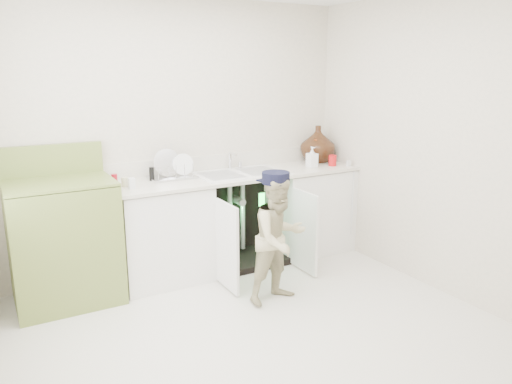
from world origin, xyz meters
The scene contains 5 objects.
ground centered at (0.00, 0.00, 0.00)m, with size 3.50×3.50×0.00m, color beige.
room_shell centered at (0.00, 0.00, 1.25)m, with size 6.00×5.50×1.26m.
counter_run centered at (0.60, 1.21, 0.49)m, with size 2.44×1.02×1.28m.
avocado_stove centered at (-1.08, 1.18, 0.52)m, with size 0.81×0.65×1.26m.
repair_worker centered at (0.44, 0.32, 0.54)m, with size 0.57×0.78×1.08m.
Camera 1 is at (-1.61, -2.91, 1.87)m, focal length 35.00 mm.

